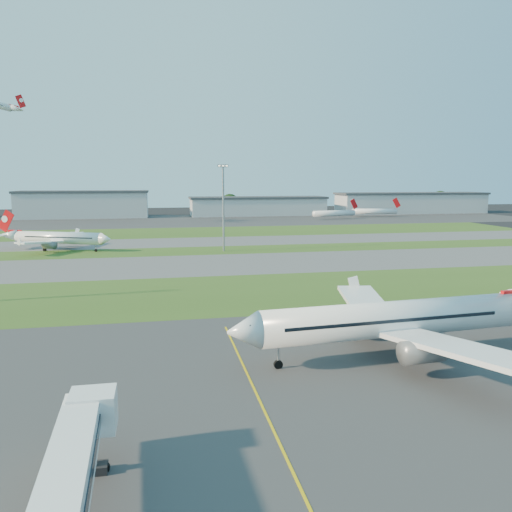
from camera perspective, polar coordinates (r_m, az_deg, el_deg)
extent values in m
plane|color=black|center=(45.61, -4.79, -19.31)|extent=(700.00, 700.00, 0.00)
cube|color=#333335|center=(45.61, -4.79, -19.31)|extent=(300.00, 70.00, 0.01)
cube|color=#35531B|center=(94.59, -8.32, -4.44)|extent=(300.00, 34.00, 0.01)
cube|color=#515154|center=(126.93, -9.07, -1.08)|extent=(300.00, 32.00, 0.01)
cube|color=#35531B|center=(151.62, -9.43, 0.50)|extent=(300.00, 18.00, 0.01)
cube|color=#515154|center=(173.42, -9.66, 1.52)|extent=(300.00, 26.00, 0.01)
cube|color=#35531B|center=(206.20, -9.91, 2.65)|extent=(300.00, 40.00, 0.01)
cube|color=#333335|center=(265.94, -10.22, 3.99)|extent=(400.00, 80.00, 0.01)
cube|color=gold|center=(46.34, 1.71, -18.80)|extent=(0.25, 60.00, 0.02)
cube|color=white|center=(31.83, -21.38, -25.11)|extent=(3.44, 24.08, 2.60)
cube|color=black|center=(31.83, -21.38, -25.11)|extent=(3.59, 24.08, 0.80)
cube|color=white|center=(41.63, -18.12, -16.46)|extent=(3.40, 3.00, 3.00)
cylinder|color=gray|center=(41.04, -18.28, -20.62)|extent=(0.70, 0.70, 3.20)
cube|color=black|center=(41.66, -18.19, -22.12)|extent=(2.20, 1.20, 0.70)
cylinder|color=white|center=(62.95, 15.59, -6.92)|extent=(34.37, 6.88, 4.32)
cube|color=white|center=(56.53, 21.38, -9.61)|extent=(10.22, 17.81, 1.76)
cube|color=white|center=(71.28, 12.59, -5.45)|extent=(7.92, 17.68, 1.76)
cylinder|color=slate|center=(57.89, 18.43, -10.33)|extent=(4.96, 2.97, 2.62)
cylinder|color=slate|center=(68.68, 12.27, -7.06)|extent=(4.96, 2.97, 2.62)
cylinder|color=white|center=(162.51, -21.63, 1.96)|extent=(27.37, 14.54, 3.58)
cube|color=red|center=(172.70, -26.67, 3.61)|extent=(5.74, 2.74, 7.14)
cube|color=white|center=(169.33, -20.47, 2.11)|extent=(6.50, 14.64, 1.46)
cube|color=white|center=(156.95, -23.43, 1.46)|extent=(11.96, 13.81, 1.46)
cylinder|color=slate|center=(166.95, -20.42, 1.67)|extent=(4.50, 3.56, 2.17)
cylinder|color=slate|center=(157.94, -22.55, 1.17)|extent=(4.50, 3.56, 2.17)
cube|color=red|center=(260.82, -25.49, 16.46)|extent=(5.31, 0.86, 6.19)
cylinder|color=white|center=(275.86, 8.91, 4.85)|extent=(26.02, 9.28, 3.20)
cube|color=red|center=(283.01, 11.14, 5.86)|extent=(5.10, 1.52, 6.16)
cylinder|color=white|center=(297.20, 13.40, 4.99)|extent=(26.17, 5.25, 3.20)
cube|color=red|center=(301.62, 15.76, 5.87)|extent=(5.18, 0.71, 6.16)
cylinder|color=gray|center=(149.55, -3.75, 5.30)|extent=(0.60, 0.60, 25.00)
cube|color=gray|center=(149.33, -3.80, 10.25)|extent=(3.20, 0.50, 0.80)
cube|color=#FFF2CC|center=(149.33, -3.80, 10.25)|extent=(2.80, 0.70, 0.35)
cube|color=#9FA2A7|center=(298.19, -19.07, 5.49)|extent=(70.00, 22.00, 14.00)
cube|color=#383A3F|center=(297.92, -19.15, 6.95)|extent=(71.40, 23.00, 1.20)
cube|color=#9FA2A7|center=(301.37, 0.21, 5.62)|extent=(80.00, 22.00, 10.00)
cube|color=#383A3F|center=(301.12, 0.21, 6.68)|extent=(81.60, 23.00, 1.20)
cube|color=#9FA2A7|center=(335.61, 17.29, 5.72)|extent=(95.00, 22.00, 12.00)
cube|color=#383A3F|center=(335.37, 17.34, 6.84)|extent=(96.90, 23.00, 1.20)
cylinder|color=black|center=(307.07, -14.11, 4.82)|extent=(1.00, 1.00, 3.60)
sphere|color=black|center=(306.84, -14.14, 5.57)|extent=(9.90, 9.90, 9.90)
cylinder|color=black|center=(312.78, -3.00, 5.19)|extent=(1.00, 1.00, 4.20)
sphere|color=black|center=(312.53, -3.01, 6.05)|extent=(11.55, 11.55, 11.55)
cylinder|color=black|center=(329.95, 10.11, 5.22)|extent=(1.00, 1.00, 3.80)
sphere|color=black|center=(329.72, 10.13, 5.96)|extent=(10.45, 10.45, 10.45)
cylinder|color=black|center=(364.57, 20.24, 5.20)|extent=(1.00, 1.00, 4.60)
sphere|color=black|center=(364.34, 20.28, 6.01)|extent=(12.65, 12.65, 12.65)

